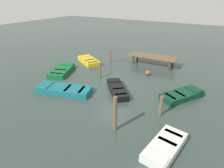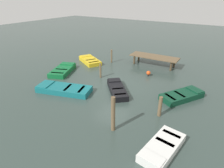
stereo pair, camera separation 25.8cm
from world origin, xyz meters
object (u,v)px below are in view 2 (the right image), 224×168
Objects in this scene: mooring_piling_mid_right at (113,114)px; rowboat_yellow at (90,61)px; rowboat_teal at (64,89)px; dock_segment at (154,57)px; rowboat_white at (162,148)px; rowboat_green at (63,70)px; mooring_piling_near_right at (112,56)px; marker_buoy at (148,73)px; mooring_piling_far_right at (100,71)px; rowboat_dark_green at (182,96)px; rowboat_black at (117,89)px; mooring_piling_near_left at (160,107)px.

rowboat_yellow is at bearing 134.33° from mooring_piling_mid_right.
rowboat_yellow is 0.78× the size of rowboat_teal.
rowboat_white is at bearing -68.10° from dock_segment.
rowboat_green is (-6.40, -6.22, -0.61)m from dock_segment.
mooring_piling_near_right is (-8.56, 9.32, 0.47)m from rowboat_white.
rowboat_yellow is 6.77× the size of marker_buoy.
dock_segment reaches higher than rowboat_green.
mooring_piling_far_right is (-2.76, -5.37, -0.21)m from dock_segment.
mooring_piling_near_right is at bearing 163.27° from marker_buoy.
rowboat_dark_green is at bearing 66.99° from mooring_piling_mid_right.
rowboat_green is 1.23× the size of rowboat_white.
mooring_piling_mid_right is (5.35, -1.76, 0.78)m from rowboat_teal.
mooring_piling_mid_right reaches higher than rowboat_yellow.
rowboat_black is 0.71× the size of rowboat_teal.
mooring_piling_mid_right is (7.79, -7.97, 0.78)m from rowboat_yellow.
rowboat_yellow is 2.33m from mooring_piling_near_right.
rowboat_yellow is (-5.99, -2.74, -0.61)m from dock_segment.
mooring_piling_near_right is (-3.87, 5.40, 0.47)m from rowboat_black.
mooring_piling_mid_right is (1.80, -10.71, 0.17)m from dock_segment.
marker_buoy reaches higher than rowboat_dark_green.
rowboat_teal is 3.68m from mooring_piling_far_right.
mooring_piling_near_left is at bearing -149.91° from rowboat_white.
mooring_piling_far_right is at bearing 170.44° from rowboat_yellow.
dock_segment is 9.86× the size of marker_buoy.
rowboat_green is at bearing 151.34° from mooring_piling_mid_right.
rowboat_black is 3.88m from mooring_piling_near_left.
rowboat_dark_green is at bearing -112.14° from rowboat_black.
dock_segment is 2.38× the size of mooring_piling_mid_right.
rowboat_teal is at bearing 161.77° from mooring_piling_mid_right.
marker_buoy reaches higher than rowboat_white.
mooring_piling_near_left is (3.64, -1.28, 0.42)m from rowboat_black.
rowboat_dark_green is at bearing -53.41° from dock_segment.
rowboat_yellow is 10.88m from mooring_piling_near_left.
mooring_piling_near_left reaches higher than marker_buoy.
mooring_piling_mid_right is at bearing -49.47° from mooring_piling_far_right.
dock_segment is 1.46× the size of rowboat_yellow.
rowboat_black is at bearing -30.80° from mooring_piling_far_right.
mooring_piling_near_left is at bearing -41.66° from mooring_piling_near_right.
mooring_piling_near_left is at bearing 179.71° from rowboat_yellow.
marker_buoy is at bearing -151.72° from rowboat_yellow.
mooring_piling_far_right is (0.79, 3.57, 0.40)m from rowboat_teal.
dock_segment is 4.35m from mooring_piling_near_right.
rowboat_black is (-0.21, -6.89, -0.61)m from dock_segment.
rowboat_white is 2.03× the size of mooring_piling_near_right.
rowboat_green is at bearing -104.53° from rowboat_white.
dock_segment is at bearing -43.61° from rowboat_black.
rowboat_green is at bearing -60.62° from rowboat_teal.
rowboat_teal is 3.06× the size of mooring_piling_near_right.
mooring_piling_far_right is (-7.24, 5.43, 0.40)m from rowboat_white.
mooring_piling_near_left is 2.63× the size of marker_buoy.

